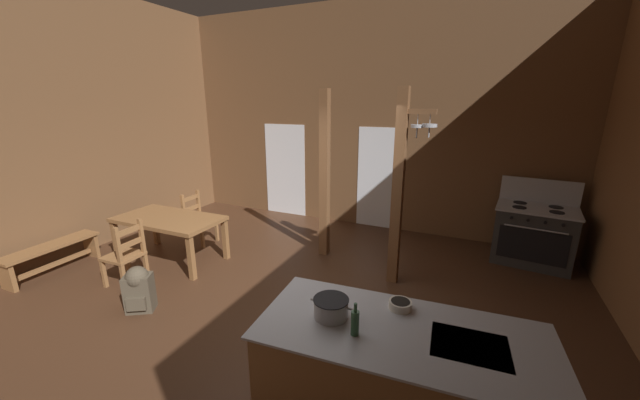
% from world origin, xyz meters
% --- Properties ---
extents(ground_plane, '(8.64, 7.77, 0.10)m').
position_xyz_m(ground_plane, '(0.00, 0.00, -0.05)').
color(ground_plane, '#422819').
extents(wall_back, '(8.64, 0.14, 4.38)m').
position_xyz_m(wall_back, '(0.00, 3.55, 2.19)').
color(wall_back, brown).
rests_on(wall_back, ground_plane).
extents(wall_left, '(0.14, 7.77, 4.38)m').
position_xyz_m(wall_left, '(-3.99, 0.00, 2.19)').
color(wall_left, brown).
rests_on(wall_left, ground_plane).
extents(glazed_door_back_left, '(1.00, 0.01, 2.05)m').
position_xyz_m(glazed_door_back_left, '(-1.76, 3.48, 1.02)').
color(glazed_door_back_left, white).
rests_on(glazed_door_back_left, ground_plane).
extents(glazed_panel_back_right, '(0.84, 0.01, 2.05)m').
position_xyz_m(glazed_panel_back_right, '(0.39, 3.48, 1.02)').
color(glazed_panel_back_right, white).
rests_on(glazed_panel_back_right, ground_plane).
extents(kitchen_island, '(2.22, 1.12, 0.90)m').
position_xyz_m(kitchen_island, '(1.82, -1.01, 0.45)').
color(kitchen_island, brown).
rests_on(kitchen_island, ground_plane).
extents(stove_range, '(1.22, 0.93, 1.32)m').
position_xyz_m(stove_range, '(3.15, 2.89, 0.48)').
color(stove_range, '#313131').
rests_on(stove_range, ground_plane).
extents(support_post_with_pot_rack, '(0.51, 0.19, 2.73)m').
position_xyz_m(support_post_with_pot_rack, '(1.27, 1.34, 1.44)').
color(support_post_with_pot_rack, brown).
rests_on(support_post_with_pot_rack, ground_plane).
extents(support_post_center, '(0.14, 0.14, 2.73)m').
position_xyz_m(support_post_center, '(-0.04, 1.79, 1.36)').
color(support_post_center, brown).
rests_on(support_post_center, ground_plane).
extents(dining_table, '(1.71, 0.93, 0.74)m').
position_xyz_m(dining_table, '(-2.23, 0.53, 0.65)').
color(dining_table, brown).
rests_on(dining_table, ground_plane).
extents(ladderback_chair_near_window, '(0.46, 0.46, 0.95)m').
position_xyz_m(ladderback_chair_near_window, '(-2.17, -0.33, 0.45)').
color(ladderback_chair_near_window, olive).
rests_on(ladderback_chair_near_window, ground_plane).
extents(ladderback_chair_by_post, '(0.44, 0.44, 0.95)m').
position_xyz_m(ladderback_chair_by_post, '(-2.35, 1.28, 0.45)').
color(ladderback_chair_by_post, olive).
rests_on(ladderback_chair_by_post, ground_plane).
extents(bench_along_left_wall, '(0.41, 1.33, 0.44)m').
position_xyz_m(bench_along_left_wall, '(-3.57, -0.54, 0.30)').
color(bench_along_left_wall, brown).
rests_on(bench_along_left_wall, ground_plane).
extents(backpack, '(0.39, 0.38, 0.60)m').
position_xyz_m(backpack, '(-1.46, -0.72, 0.31)').
color(backpack, '#4C4233').
rests_on(backpack, ground_plane).
extents(stockpot_on_counter, '(0.35, 0.28, 0.15)m').
position_xyz_m(stockpot_on_counter, '(1.27, -1.07, 0.97)').
color(stockpot_on_counter, '#A8AAB2').
rests_on(stockpot_on_counter, kitchen_island).
extents(mixing_bowl_on_counter, '(0.19, 0.19, 0.07)m').
position_xyz_m(mixing_bowl_on_counter, '(1.75, -0.73, 0.93)').
color(mixing_bowl_on_counter, silver).
rests_on(mixing_bowl_on_counter, kitchen_island).
extents(bottle_tall_on_counter, '(0.06, 0.06, 0.26)m').
position_xyz_m(bottle_tall_on_counter, '(1.51, -1.20, 1.00)').
color(bottle_tall_on_counter, '#2D5638').
rests_on(bottle_tall_on_counter, kitchen_island).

